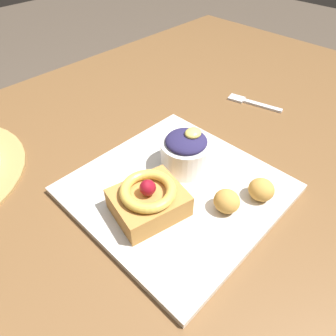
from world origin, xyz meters
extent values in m
plane|color=brown|center=(0.00, 0.00, 0.00)|extent=(8.00, 8.00, 0.00)
cube|color=brown|center=(0.00, 0.00, 0.71)|extent=(1.44, 0.95, 0.04)
cylinder|color=brown|center=(0.63, 0.38, 0.34)|extent=(0.07, 0.07, 0.69)
cube|color=silver|center=(-0.05, -0.07, 0.74)|extent=(0.30, 0.30, 0.01)
cube|color=#B77F3D|center=(-0.11, -0.08, 0.76)|extent=(0.12, 0.11, 0.04)
torus|color=#E5BC4C|center=(-0.11, -0.08, 0.79)|extent=(0.10, 0.10, 0.01)
sphere|color=maroon|center=(-0.11, -0.08, 0.79)|extent=(0.02, 0.02, 0.02)
cylinder|color=white|center=(0.00, -0.05, 0.77)|extent=(0.08, 0.08, 0.05)
ellipsoid|color=#28234C|center=(0.00, -0.05, 0.80)|extent=(0.07, 0.07, 0.02)
ellipsoid|color=#EAD666|center=(0.01, -0.06, 0.81)|extent=(0.03, 0.03, 0.01)
ellipsoid|color=gold|center=(-0.03, -0.16, 0.76)|extent=(0.04, 0.04, 0.03)
ellipsoid|color=gold|center=(0.03, -0.18, 0.76)|extent=(0.04, 0.04, 0.03)
cube|color=silver|center=(0.28, -0.04, 0.73)|extent=(0.03, 0.09, 0.00)
cube|color=silver|center=(0.27, 0.03, 0.73)|extent=(0.03, 0.04, 0.00)
camera|label=1|loc=(-0.30, -0.30, 1.10)|focal=32.72mm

